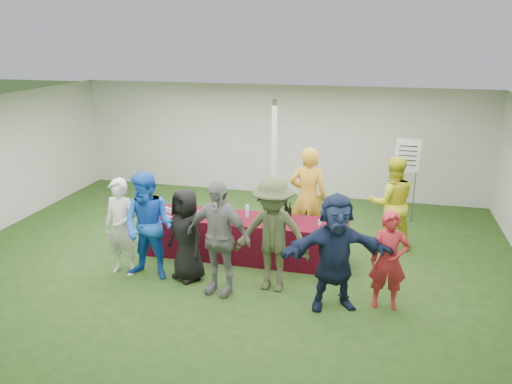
% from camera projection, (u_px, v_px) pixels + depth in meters
% --- Properties ---
extents(ground, '(60.00, 60.00, 0.00)m').
position_uv_depth(ground, '(232.00, 259.00, 8.94)').
color(ground, '#284719').
rests_on(ground, ground).
extents(tent, '(10.00, 10.00, 10.00)m').
position_uv_depth(tent, '(274.00, 171.00, 9.52)').
color(tent, white).
rests_on(tent, ground).
extents(serving_table, '(3.60, 0.80, 0.75)m').
position_uv_depth(serving_table, '(245.00, 238.00, 8.90)').
color(serving_table, '#5A0B1D').
rests_on(serving_table, ground).
extents(wine_bottles, '(0.51, 0.15, 0.32)m').
position_uv_depth(wine_bottles, '(277.00, 212.00, 8.75)').
color(wine_bottles, black).
rests_on(wine_bottles, serving_table).
extents(wine_glasses, '(2.78, 0.14, 0.16)m').
position_uv_depth(wine_glasses, '(208.00, 214.00, 8.66)').
color(wine_glasses, silver).
rests_on(wine_glasses, serving_table).
extents(water_bottle, '(0.07, 0.07, 0.23)m').
position_uv_depth(water_bottle, '(247.00, 211.00, 8.83)').
color(water_bottle, silver).
rests_on(water_bottle, serving_table).
extents(bar_towel, '(0.25, 0.18, 0.03)m').
position_uv_depth(bar_towel, '(338.00, 224.00, 8.46)').
color(bar_towel, white).
rests_on(bar_towel, serving_table).
extents(dump_bucket, '(0.25, 0.25, 0.18)m').
position_uv_depth(dump_bucket, '(333.00, 226.00, 8.20)').
color(dump_bucket, slate).
rests_on(dump_bucket, serving_table).
extents(wine_list_sign, '(0.50, 0.03, 1.80)m').
position_uv_depth(wine_list_sign, '(407.00, 162.00, 10.34)').
color(wine_list_sign, slate).
rests_on(wine_list_sign, ground).
extents(staff_pourer, '(0.70, 0.46, 1.91)m').
position_uv_depth(staff_pourer, '(308.00, 197.00, 9.24)').
color(staff_pourer, gold).
rests_on(staff_pourer, ground).
extents(staff_back, '(0.98, 0.83, 1.76)m').
position_uv_depth(staff_back, '(392.00, 203.00, 9.16)').
color(staff_back, yellow).
rests_on(staff_back, ground).
extents(customer_0, '(0.63, 0.45, 1.64)m').
position_uv_depth(customer_0, '(121.00, 227.00, 8.20)').
color(customer_0, silver).
rests_on(customer_0, ground).
extents(customer_1, '(0.92, 0.74, 1.80)m').
position_uv_depth(customer_1, '(149.00, 226.00, 8.02)').
color(customer_1, blue).
rests_on(customer_1, ground).
extents(customer_2, '(0.90, 0.81, 1.54)m').
position_uv_depth(customer_2, '(186.00, 235.00, 8.01)').
color(customer_2, black).
rests_on(customer_2, ground).
extents(customer_3, '(1.13, 0.63, 1.82)m').
position_uv_depth(customer_3, '(218.00, 237.00, 7.56)').
color(customer_3, slate).
rests_on(customer_3, ground).
extents(customer_4, '(1.23, 0.76, 1.83)m').
position_uv_depth(customer_4, '(273.00, 235.00, 7.63)').
color(customer_4, '#404A2A').
rests_on(customer_4, ground).
extents(customer_5, '(1.70, 1.02, 1.75)m').
position_uv_depth(customer_5, '(335.00, 252.00, 7.13)').
color(customer_5, '#16213F').
rests_on(customer_5, ground).
extents(customer_6, '(0.57, 0.40, 1.49)m').
position_uv_depth(customer_6, '(389.00, 261.00, 7.17)').
color(customer_6, '#AB202A').
rests_on(customer_6, ground).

